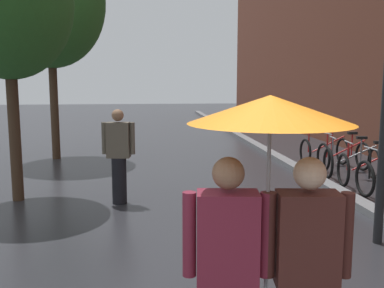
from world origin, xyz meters
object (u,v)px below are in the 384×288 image
Objects in this scene: street_tree_1 at (7,1)px; parked_bicycle_4 at (368,169)px; street_tree_2 at (50,1)px; parked_bicycle_7 at (324,151)px; pedestrian_walking_midground at (119,156)px; parked_bicycle_5 at (351,162)px; parked_bicycle_6 at (343,156)px; couple_under_umbrella at (268,209)px.

parked_bicycle_4 is (6.92, 0.25, -3.17)m from street_tree_1.
parked_bicycle_7 is (7.13, -1.76, -3.93)m from street_tree_2.
street_tree_2 reaches higher than pedestrian_walking_midground.
pedestrian_walking_midground is at bearing -149.40° from parked_bicycle_7.
street_tree_2 reaches higher than parked_bicycle_7.
parked_bicycle_7 is at bearing 20.45° from street_tree_1.
parked_bicycle_5 and parked_bicycle_7 have the same top height.
parked_bicycle_6 is (7.13, 1.81, -3.17)m from street_tree_1.
parked_bicycle_6 is 0.53× the size of couple_under_umbrella.
parked_bicycle_5 is at bearing -25.45° from street_tree_2.
street_tree_2 reaches higher than street_tree_1.
parked_bicycle_7 is (-0.15, 0.80, 0.00)m from parked_bicycle_6.
couple_under_umbrella is at bearing -71.66° from street_tree_2.
couple_under_umbrella reaches higher than parked_bicycle_6.
street_tree_1 is 4.25× the size of parked_bicycle_4.
street_tree_2 is 5.60× the size of parked_bicycle_7.
street_tree_2 is 3.62× the size of pedestrian_walking_midground.
street_tree_2 is at bearing 108.34° from couple_under_umbrella.
street_tree_1 reaches higher than pedestrian_walking_midground.
parked_bicycle_4 is 1.06× the size of parked_bicycle_7.
parked_bicycle_4 is (7.07, -4.11, -3.93)m from street_tree_2.
street_tree_2 is at bearing 149.82° from parked_bicycle_4.
parked_bicycle_7 is at bearing 88.43° from parked_bicycle_4.
pedestrian_walking_midground reaches higher than parked_bicycle_6.
parked_bicycle_4 is 0.75m from parked_bicycle_5.
street_tree_1 reaches higher than parked_bicycle_6.
pedestrian_walking_midground is (-1.23, 5.01, -0.49)m from couple_under_umbrella.
couple_under_umbrella is (3.25, -9.80, -2.95)m from street_tree_2.
couple_under_umbrella is (-4.03, -7.24, 0.98)m from parked_bicycle_6.
street_tree_1 is 4.43m from street_tree_2.
parked_bicycle_4 is at bearing 56.11° from couple_under_umbrella.
parked_bicycle_7 is at bearing 64.22° from couple_under_umbrella.
parked_bicycle_5 is 7.55m from couple_under_umbrella.
street_tree_1 is 3.29m from pedestrian_walking_midground.
street_tree_2 is 10.73m from couple_under_umbrella.
parked_bicycle_4 is 0.69× the size of pedestrian_walking_midground.
couple_under_umbrella reaches higher than pedestrian_walking_midground.
parked_bicycle_4 is at bearing -30.18° from street_tree_2.
parked_bicycle_5 is 1.07× the size of parked_bicycle_7.
pedestrian_walking_midground is at bearing -164.34° from parked_bicycle_5.
parked_bicycle_6 is (7.28, -2.55, -3.93)m from street_tree_2.
street_tree_2 reaches higher than parked_bicycle_5.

